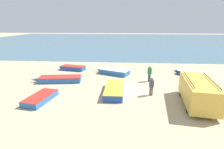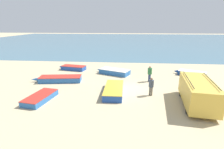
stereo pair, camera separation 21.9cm
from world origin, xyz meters
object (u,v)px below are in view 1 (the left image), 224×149
fishing_rowboat_1 (41,98)px  fishing_rowboat_5 (113,71)px  fishing_rowboat_3 (72,68)px  fishing_rowboat_4 (59,79)px  fishing_rowboat_0 (190,73)px  fisherman_1 (152,85)px  fishing_rowboat_2 (114,89)px  fisherman_0 (150,72)px  parked_van (198,91)px

fishing_rowboat_1 → fishing_rowboat_5: fishing_rowboat_5 is taller
fishing_rowboat_1 → fishing_rowboat_3: 10.21m
fishing_rowboat_3 → fishing_rowboat_4: (0.02, -5.23, 0.01)m
fishing_rowboat_0 → fisherman_1: bearing=78.2°
fishing_rowboat_3 → fisherman_1: (9.93, -8.37, 0.72)m
fishing_rowboat_2 → fisherman_0: bearing=-45.9°
fishing_rowboat_1 → parked_van: bearing=-79.8°
fishing_rowboat_2 → fishing_rowboat_4: 7.05m
fishing_rowboat_1 → fishing_rowboat_3: size_ratio=0.98×
fishing_rowboat_3 → fishing_rowboat_4: 5.23m
fishing_rowboat_5 → fisherman_1: 7.87m
fishing_rowboat_4 → fishing_rowboat_0: bearing=-174.3°
fishing_rowboat_4 → fisherman_0: 10.32m
parked_van → fishing_rowboat_5: size_ratio=1.19×
fishing_rowboat_4 → fisherman_0: (10.25, 0.90, 0.79)m
fisherman_0 → fisherman_1: fisherman_0 is taller
fishing_rowboat_0 → fishing_rowboat_5: size_ratio=0.82×
fishing_rowboat_1 → fishing_rowboat_2: fishing_rowboat_2 is taller
fishing_rowboat_0 → fishing_rowboat_3: (-15.84, 1.44, 0.01)m
fishing_rowboat_5 → fishing_rowboat_0: bearing=-155.3°
fishing_rowboat_5 → fisherman_0: 5.15m
parked_van → fisherman_0: (-3.09, 5.68, -0.06)m
parked_van → fisherman_0: size_ratio=3.09×
fishing_rowboat_4 → fishing_rowboat_5: fishing_rowboat_5 is taller
parked_van → fishing_rowboat_5: 11.23m
fisherman_1 → fishing_rowboat_2: bearing=-74.7°
fishing_rowboat_1 → fishing_rowboat_2: (6.15, 2.20, 0.07)m
fishing_rowboat_3 → fisherman_1: size_ratio=2.43×
parked_van → fishing_rowboat_2: 7.19m
fishing_rowboat_2 → fishing_rowboat_5: 6.43m
fishing_rowboat_0 → fisherman_1: 9.13m
fisherman_1 → fishing_rowboat_3: bearing=-108.7°
fishing_rowboat_5 → fisherman_0: fisherman_0 is taller
parked_van → fishing_rowboat_4: parked_van is taller
fishing_rowboat_0 → fishing_rowboat_3: fishing_rowboat_3 is taller
fishing_rowboat_3 → fishing_rowboat_5: fishing_rowboat_5 is taller
fishing_rowboat_0 → fishing_rowboat_2: (-9.33, -6.56, 0.03)m
fishing_rowboat_0 → fishing_rowboat_4: fishing_rowboat_4 is taller
fishing_rowboat_1 → fishing_rowboat_4: fishing_rowboat_4 is taller
fishing_rowboat_0 → fisherman_0: 6.33m
fishing_rowboat_4 → fisherman_1: 10.42m
fishing_rowboat_0 → fishing_rowboat_1: bearing=58.2°
fisherman_0 → fisherman_1: size_ratio=1.07×
fisherman_0 → fisherman_1: 4.04m
fishing_rowboat_0 → fishing_rowboat_5: 9.86m
fisherman_0 → fishing_rowboat_3: bearing=-57.3°
fishing_rowboat_4 → fisherman_1: (9.91, -3.13, 0.72)m
fishing_rowboat_0 → fisherman_1: fisherman_1 is taller
fishing_rowboat_3 → fishing_rowboat_4: bearing=101.7°
fishing_rowboat_0 → fishing_rowboat_3: 15.91m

